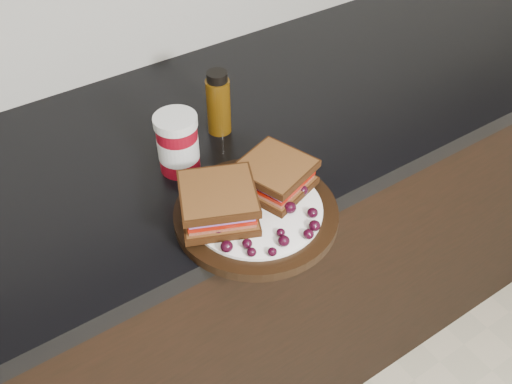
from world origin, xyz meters
TOP-DOWN VIEW (x-y plane):
  - base_cabinets at (0.00, 1.70)m, footprint 3.96×0.58m
  - countertop at (0.00, 1.70)m, footprint 3.98×0.60m
  - plate at (0.16, 1.44)m, footprint 0.28×0.28m
  - sandwich_left at (0.10, 1.46)m, footprint 0.16×0.16m
  - sandwich_right at (0.22, 1.47)m, footprint 0.14×0.14m
  - grape_0 at (0.07, 1.39)m, footprint 0.02×0.02m
  - grape_1 at (0.10, 1.37)m, footprint 0.02×0.02m
  - grape_2 at (0.10, 1.36)m, footprint 0.02×0.02m
  - grape_3 at (0.12, 1.34)m, footprint 0.02×0.02m
  - grape_4 at (0.15, 1.35)m, footprint 0.02×0.02m
  - grape_5 at (0.16, 1.37)m, footprint 0.01×0.01m
  - grape_6 at (0.19, 1.34)m, footprint 0.02×0.02m
  - grape_7 at (0.21, 1.35)m, footprint 0.02×0.02m
  - grape_8 at (0.23, 1.37)m, footprint 0.02×0.02m
  - grape_9 at (0.20, 1.40)m, footprint 0.02×0.02m
  - grape_10 at (0.25, 1.42)m, footprint 0.02×0.02m
  - grape_11 at (0.24, 1.44)m, footprint 0.02×0.02m
  - grape_12 at (0.25, 1.45)m, footprint 0.02×0.02m
  - grape_13 at (0.24, 1.48)m, footprint 0.02×0.02m
  - grape_14 at (0.12, 1.51)m, footprint 0.02×0.02m
  - grape_15 at (0.12, 1.47)m, footprint 0.02×0.02m
  - grape_16 at (0.08, 1.46)m, footprint 0.02×0.02m
  - grape_17 at (0.08, 1.44)m, footprint 0.02×0.02m
  - grape_18 at (0.08, 1.42)m, footprint 0.02×0.02m
  - grape_19 at (0.10, 1.49)m, footprint 0.02×0.02m
  - grape_20 at (0.11, 1.46)m, footprint 0.02×0.02m
  - grape_21 at (0.09, 1.44)m, footprint 0.02×0.02m
  - condiment_jar at (0.12, 1.63)m, footprint 0.10×0.10m
  - oil_bottle at (0.24, 1.69)m, footprint 0.06×0.06m

SIDE VIEW (x-z plane):
  - base_cabinets at x=0.00m, z-range 0.00..0.86m
  - countertop at x=0.00m, z-range 0.86..0.90m
  - plate at x=0.16m, z-range 0.90..0.92m
  - grape_5 at x=0.16m, z-range 0.92..0.94m
  - grape_3 at x=0.12m, z-range 0.92..0.94m
  - grape_14 at x=0.12m, z-range 0.92..0.94m
  - grape_2 at x=0.10m, z-range 0.92..0.94m
  - grape_13 at x=0.24m, z-range 0.92..0.94m
  - grape_21 at x=0.09m, z-range 0.92..0.94m
  - grape_1 at x=0.10m, z-range 0.92..0.94m
  - grape_17 at x=0.08m, z-range 0.92..0.94m
  - grape_11 at x=0.24m, z-range 0.92..0.94m
  - grape_6 at x=0.19m, z-range 0.92..0.94m
  - grape_8 at x=0.23m, z-range 0.92..0.94m
  - grape_16 at x=0.08m, z-range 0.92..0.94m
  - grape_15 at x=0.12m, z-range 0.92..0.94m
  - grape_10 at x=0.25m, z-range 0.92..0.94m
  - grape_4 at x=0.15m, z-range 0.92..0.94m
  - grape_7 at x=0.21m, z-range 0.92..0.94m
  - grape_12 at x=0.25m, z-range 0.92..0.94m
  - grape_0 at x=0.07m, z-range 0.92..0.94m
  - grape_20 at x=0.11m, z-range 0.92..0.94m
  - grape_9 at x=0.20m, z-range 0.92..0.94m
  - grape_19 at x=0.10m, z-range 0.92..0.94m
  - grape_18 at x=0.08m, z-range 0.92..0.94m
  - sandwich_right at x=0.22m, z-range 0.92..0.98m
  - sandwich_left at x=0.10m, z-range 0.92..0.98m
  - condiment_jar at x=0.12m, z-range 0.90..1.02m
  - oil_bottle at x=0.24m, z-range 0.90..1.03m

